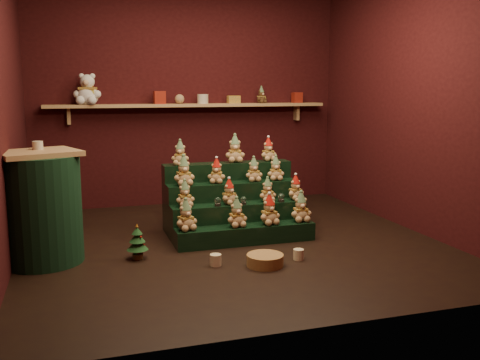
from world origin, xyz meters
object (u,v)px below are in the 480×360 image
object	(u,v)px
snow_globe_c	(281,197)
side_table	(41,208)
mug_right	(298,254)
brown_bear	(261,95)
wicker_basket	(265,260)
mug_left	(216,260)
mini_christmas_tree	(137,242)
riser_tier_front	(246,235)
white_bear	(87,85)
snow_globe_a	(218,202)
snow_globe_b	(243,200)

from	to	relation	value
snow_globe_c	side_table	distance (m)	2.32
mug_right	brown_bear	xyz separation A→B (m)	(0.53, 2.53, 1.38)
brown_bear	wicker_basket	bearing A→B (deg)	-131.36
snow_globe_c	mug_left	size ratio (longest dim) A/B	0.91
side_table	mini_christmas_tree	world-z (taller)	side_table
mini_christmas_tree	riser_tier_front	bearing A→B (deg)	9.27
wicker_basket	white_bear	world-z (taller)	white_bear
mini_christmas_tree	mug_left	distance (m)	0.74
snow_globe_c	wicker_basket	xyz separation A→B (m)	(-0.48, -0.85, -0.36)
white_bear	mini_christmas_tree	bearing A→B (deg)	-66.16
side_table	white_bear	distance (m)	2.25
snow_globe_a	brown_bear	bearing A→B (deg)	58.51
mug_right	white_bear	world-z (taller)	white_bear
mug_left	mug_right	world-z (taller)	mug_left
mini_christmas_tree	mug_right	distance (m)	1.45
mini_christmas_tree	mug_right	xyz separation A→B (m)	(1.37, -0.45, -0.11)
side_table	mug_right	size ratio (longest dim) A/B	10.39
snow_globe_b	white_bear	world-z (taller)	white_bear
side_table	wicker_basket	bearing A→B (deg)	-40.62
mug_right	white_bear	xyz separation A→B (m)	(-1.68, 2.53, 1.50)
mini_christmas_tree	brown_bear	world-z (taller)	brown_bear
white_bear	brown_bear	size ratio (longest dim) A/B	2.17
mini_christmas_tree	mug_left	world-z (taller)	mini_christmas_tree
riser_tier_front	mug_right	distance (m)	0.69
mini_christmas_tree	brown_bear	xyz separation A→B (m)	(1.90, 2.08, 1.27)
mug_left	snow_globe_c	bearing A→B (deg)	39.09
side_table	mug_left	size ratio (longest dim) A/B	9.86
mini_christmas_tree	side_table	bearing A→B (deg)	168.54
snow_globe_b	mini_christmas_tree	xyz separation A→B (m)	(-1.10, -0.34, -0.24)
snow_globe_b	snow_globe_c	world-z (taller)	snow_globe_c
snow_globe_a	snow_globe_c	world-z (taller)	snow_globe_c
white_bear	brown_bear	xyz separation A→B (m)	(2.22, 0.00, -0.13)
riser_tier_front	wicker_basket	distance (m)	0.69
snow_globe_c	side_table	bearing A→B (deg)	-175.70
snow_globe_c	mug_left	xyz separation A→B (m)	(-0.89, -0.72, -0.36)
wicker_basket	mini_christmas_tree	bearing A→B (deg)	153.39
riser_tier_front	snow_globe_a	world-z (taller)	snow_globe_a
white_bear	mug_right	bearing A→B (deg)	-41.00
snow_globe_b	brown_bear	world-z (taller)	brown_bear
riser_tier_front	white_bear	bearing A→B (deg)	126.09
white_bear	snow_globe_c	bearing A→B (deg)	-28.44
riser_tier_front	snow_globe_b	distance (m)	0.35
snow_globe_a	brown_bear	world-z (taller)	brown_bear
wicker_basket	white_bear	size ratio (longest dim) A/B	0.69
riser_tier_front	brown_bear	distance (m)	2.47
snow_globe_a	wicker_basket	distance (m)	0.94
snow_globe_b	wicker_basket	size ratio (longest dim) A/B	0.25
mug_left	mug_right	xyz separation A→B (m)	(0.75, -0.06, -0.00)
snow_globe_b	mug_right	xyz separation A→B (m)	(0.27, -0.78, -0.35)
mug_left	riser_tier_front	bearing A→B (deg)	51.00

